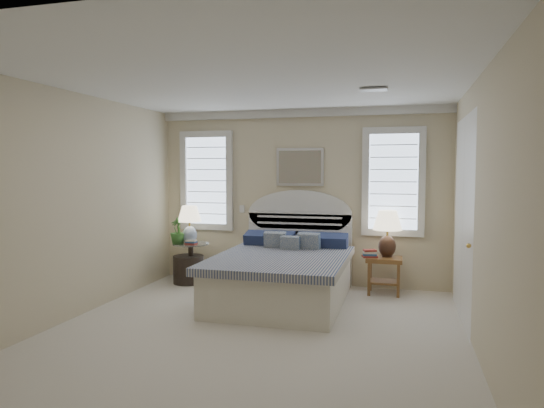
{
  "coord_description": "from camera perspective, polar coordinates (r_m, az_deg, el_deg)",
  "views": [
    {
      "loc": [
        1.54,
        -4.86,
        1.77
      ],
      "look_at": [
        -0.05,
        1.0,
        1.35
      ],
      "focal_mm": 32.0,
      "sensor_mm": 36.0,
      "label": 1
    }
  ],
  "objects": [
    {
      "name": "books_right",
      "position": [
        7.07,
        11.43,
        -5.76
      ],
      "size": [
        0.23,
        0.19,
        0.11
      ],
      "rotation": [
        0.0,
        0.0,
        0.22
      ],
      "color": "maroon",
      "rests_on": "nightstand_right"
    },
    {
      "name": "window_right",
      "position": [
        7.34,
        14.08,
        2.55
      ],
      "size": [
        0.9,
        0.06,
        1.6
      ],
      "primitive_type": "cube",
      "color": "#AFC3DE",
      "rests_on": "wall_back"
    },
    {
      "name": "ceiling",
      "position": [
        5.18,
        -2.48,
        14.33
      ],
      "size": [
        4.5,
        5.0,
        0.01
      ],
      "primitive_type": "cube",
      "color": "white",
      "rests_on": "wall_back"
    },
    {
      "name": "hvac_vent",
      "position": [
        5.74,
        11.87,
        13.03
      ],
      "size": [
        0.3,
        0.2,
        0.02
      ],
      "primitive_type": "cube",
      "color": "#B2B2B2",
      "rests_on": "ceiling"
    },
    {
      "name": "window_left",
      "position": [
        7.97,
        -7.68,
        2.74
      ],
      "size": [
        0.9,
        0.06,
        1.6
      ],
      "primitive_type": "cube",
      "color": "#AFC3DE",
      "rests_on": "wall_back"
    },
    {
      "name": "floor",
      "position": [
        5.4,
        -2.39,
        -15.15
      ],
      "size": [
        4.5,
        5.0,
        0.01
      ],
      "primitive_type": "cube",
      "color": "beige",
      "rests_on": "ground"
    },
    {
      "name": "wall_back",
      "position": [
        7.53,
        3.34,
        0.79
      ],
      "size": [
        4.5,
        0.02,
        2.7
      ],
      "primitive_type": "cube",
      "color": "beige",
      "rests_on": "floor"
    },
    {
      "name": "bed",
      "position": [
        6.65,
        1.44,
        -8.02
      ],
      "size": [
        1.72,
        2.28,
        1.47
      ],
      "color": "beige",
      "rests_on": "floor"
    },
    {
      "name": "crown_molding",
      "position": [
        7.53,
        3.31,
        10.63
      ],
      "size": [
        4.5,
        0.08,
        0.12
      ],
      "primitive_type": "cube",
      "color": "silver",
      "rests_on": "wall_back"
    },
    {
      "name": "potted_plant",
      "position": [
        7.63,
        -11.02,
        -3.08
      ],
      "size": [
        0.3,
        0.3,
        0.42
      ],
      "primitive_type": "imported",
      "rotation": [
        0.0,
        0.0,
        -0.37
      ],
      "color": "#2B6628",
      "rests_on": "side_table_left"
    },
    {
      "name": "side_table_left",
      "position": [
        7.74,
        -9.52,
        -6.36
      ],
      "size": [
        0.56,
        0.56,
        0.63
      ],
      "color": "black",
      "rests_on": "floor"
    },
    {
      "name": "nightstand_right",
      "position": [
        7.15,
        13.05,
        -7.27
      ],
      "size": [
        0.5,
        0.4,
        0.53
      ],
      "color": "brown",
      "rests_on": "floor"
    },
    {
      "name": "switch_plate",
      "position": [
        7.78,
        -3.56,
        -0.58
      ],
      "size": [
        0.08,
        0.01,
        0.12
      ],
      "primitive_type": "cube",
      "color": "silver",
      "rests_on": "wall_back"
    },
    {
      "name": "wall_right",
      "position": [
        4.93,
        23.37,
        -1.22
      ],
      "size": [
        0.02,
        5.0,
        2.7
      ],
      "primitive_type": "cube",
      "color": "beige",
      "rests_on": "floor"
    },
    {
      "name": "books_left",
      "position": [
        7.58,
        -9.49,
        -4.46
      ],
      "size": [
        0.18,
        0.13,
        0.07
      ],
      "rotation": [
        0.0,
        0.0,
        -0.05
      ],
      "color": "maroon",
      "rests_on": "side_table_left"
    },
    {
      "name": "wall_left",
      "position": [
        6.18,
        -22.74,
        -0.21
      ],
      "size": [
        0.02,
        5.0,
        2.7
      ],
      "primitive_type": "cube",
      "color": "beige",
      "rests_on": "floor"
    },
    {
      "name": "painting",
      "position": [
        7.48,
        3.29,
        4.37
      ],
      "size": [
        0.74,
        0.04,
        0.58
      ],
      "primitive_type": "cube",
      "color": "silver",
      "rests_on": "wall_back"
    },
    {
      "name": "floor_pot",
      "position": [
        7.78,
        -9.8,
        -7.58
      ],
      "size": [
        0.54,
        0.54,
        0.43
      ],
      "primitive_type": "cylinder",
      "rotation": [
        0.0,
        0.0,
        0.15
      ],
      "color": "black",
      "rests_on": "floor"
    },
    {
      "name": "lamp_right",
      "position": [
        7.12,
        13.42,
        -2.8
      ],
      "size": [
        0.5,
        0.5,
        0.67
      ],
      "rotation": [
        0.0,
        0.0,
        0.24
      ],
      "color": "black",
      "rests_on": "nightstand_right"
    },
    {
      "name": "lamp_left",
      "position": [
        7.63,
        -9.67,
        -1.9
      ],
      "size": [
        0.48,
        0.48,
        0.6
      ],
      "rotation": [
        0.0,
        0.0,
        -0.39
      ],
      "color": "silver",
      "rests_on": "side_table_left"
    },
    {
      "name": "closet_door",
      "position": [
        6.12,
        21.56,
        -1.62
      ],
      "size": [
        0.02,
        1.8,
        2.4
      ],
      "primitive_type": "cube",
      "color": "white",
      "rests_on": "floor"
    }
  ]
}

